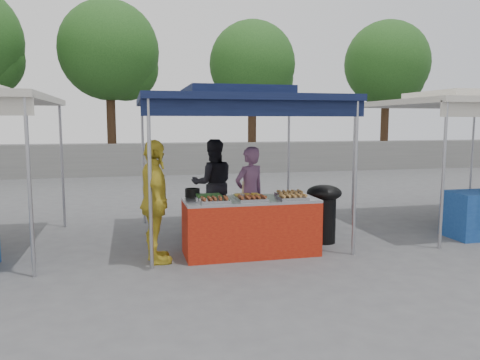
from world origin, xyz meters
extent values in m
plane|color=#4E4E50|center=(0.00, 0.00, 0.00)|extent=(80.00, 80.00, 0.00)
cube|color=slate|center=(0.00, 11.00, 0.60)|extent=(40.00, 0.25, 1.20)
cylinder|color=#A3A3AA|center=(-1.50, -0.50, 1.15)|extent=(0.05, 0.05, 2.30)
cylinder|color=#A3A3AA|center=(1.50, -0.50, 1.15)|extent=(0.05, 0.05, 2.30)
cylinder|color=#A3A3AA|center=(-1.50, 2.50, 1.15)|extent=(0.05, 0.05, 2.30)
cylinder|color=#A3A3AA|center=(1.50, 2.50, 1.15)|extent=(0.05, 0.05, 2.30)
cube|color=#0E1638|center=(0.00, 1.00, 2.35)|extent=(3.20, 3.20, 0.10)
cube|color=#0E1638|center=(0.00, 1.00, 2.48)|extent=(1.65, 1.65, 0.18)
cube|color=#0E1638|center=(0.00, -0.50, 2.20)|extent=(3.20, 0.04, 0.25)
cylinder|color=#A3A3AA|center=(-3.00, -0.50, 1.15)|extent=(0.05, 0.05, 2.30)
cylinder|color=#A3A3AA|center=(-3.00, 2.50, 1.15)|extent=(0.05, 0.05, 2.30)
cylinder|color=#A3A3AA|center=(3.00, -0.50, 1.15)|extent=(0.05, 0.05, 2.30)
cylinder|color=#A3A3AA|center=(3.00, 2.50, 1.15)|extent=(0.05, 0.05, 2.30)
cylinder|color=#A3A3AA|center=(6.00, 2.50, 1.15)|extent=(0.05, 0.05, 2.30)
cube|color=beige|center=(4.50, 1.00, 2.35)|extent=(3.20, 3.20, 0.10)
cube|color=beige|center=(4.50, 1.00, 2.48)|extent=(1.65, 1.65, 0.18)
cylinder|color=#382415|center=(-2.44, 13.15, 2.18)|extent=(0.36, 0.36, 4.36)
sphere|color=#24511B|center=(-2.44, 13.15, 4.86)|extent=(3.99, 3.99, 3.99)
sphere|color=#24511B|center=(-1.84, 13.35, 4.24)|extent=(2.74, 2.74, 2.74)
cylinder|color=#382415|center=(3.44, 12.86, 2.00)|extent=(0.36, 0.36, 4.00)
sphere|color=#24511B|center=(3.44, 12.86, 4.46)|extent=(3.66, 3.66, 3.66)
sphere|color=#24511B|center=(4.04, 13.06, 3.89)|extent=(2.52, 2.52, 2.52)
cylinder|color=#382415|center=(9.79, 12.84, 2.10)|extent=(0.36, 0.36, 4.19)
sphere|color=#24511B|center=(9.79, 12.84, 4.67)|extent=(3.83, 3.83, 3.83)
sphere|color=#24511B|center=(10.39, 13.04, 4.07)|extent=(2.63, 2.63, 2.63)
cube|color=#A8210F|center=(0.00, -0.10, 0.40)|extent=(2.00, 0.80, 0.81)
cube|color=#A3A3AA|center=(0.00, -0.10, 0.83)|extent=(2.00, 0.80, 0.04)
cube|color=#AEAEB2|center=(-0.59, -0.34, 0.88)|extent=(0.42, 0.30, 0.05)
cube|color=maroon|center=(-0.59, -0.34, 0.91)|extent=(0.35, 0.25, 0.02)
cube|color=#AEAEB2|center=(-0.04, -0.34, 0.88)|extent=(0.42, 0.30, 0.05)
cube|color=maroon|center=(-0.04, -0.34, 0.91)|extent=(0.35, 0.25, 0.02)
cube|color=#AEAEB2|center=(0.58, -0.34, 0.88)|extent=(0.42, 0.30, 0.05)
cube|color=olive|center=(0.58, -0.34, 0.91)|extent=(0.35, 0.25, 0.02)
cube|color=#AEAEB2|center=(-0.62, 0.00, 0.88)|extent=(0.42, 0.30, 0.05)
cube|color=#214C1A|center=(-0.62, 0.00, 0.91)|extent=(0.35, 0.25, 0.02)
cube|color=#AEAEB2|center=(-0.04, -0.04, 0.88)|extent=(0.42, 0.30, 0.05)
cube|color=#B98B20|center=(-0.04, -0.04, 0.91)|extent=(0.35, 0.25, 0.02)
cube|color=#AEAEB2|center=(0.66, -0.01, 0.88)|extent=(0.42, 0.30, 0.05)
cube|color=olive|center=(0.66, -0.01, 0.91)|extent=(0.35, 0.25, 0.02)
cylinder|color=black|center=(-0.83, 0.26, 0.92)|extent=(0.23, 0.23, 0.13)
cylinder|color=#A3A3AA|center=(-0.15, -0.22, 0.90)|extent=(0.08, 0.08, 0.09)
cylinder|color=black|center=(1.35, 0.29, 0.39)|extent=(0.40, 0.40, 0.78)
ellipsoid|color=black|center=(1.35, 0.29, 0.84)|extent=(0.58, 0.58, 0.26)
cube|color=navy|center=(-0.49, 0.62, 0.15)|extent=(0.50, 0.35, 0.30)
cube|color=navy|center=(0.40, 0.47, 0.17)|extent=(0.55, 0.39, 0.33)
cube|color=navy|center=(0.40, 0.47, 0.49)|extent=(0.52, 0.37, 0.31)
imported|color=#774C6D|center=(0.20, 0.72, 0.80)|extent=(0.69, 0.59, 1.59)
imported|color=black|center=(-0.24, 1.81, 0.84)|extent=(0.83, 0.65, 1.68)
imported|color=gold|center=(-1.43, -0.22, 0.88)|extent=(0.51, 1.06, 1.75)
camera|label=1|loc=(-1.76, -6.81, 1.99)|focal=35.00mm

